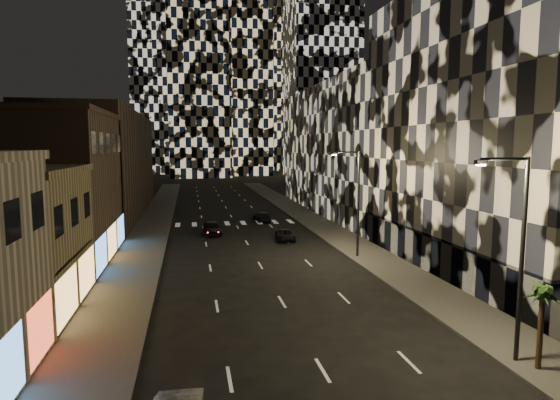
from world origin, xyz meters
name	(u,v)px	position (x,y,z in m)	size (l,w,h in m)	color
sidewalk_left	(152,225)	(-10.00, 50.00, 0.07)	(4.00, 120.00, 0.15)	#47443F
sidewalk_right	(313,220)	(10.00, 50.00, 0.07)	(4.00, 120.00, 0.15)	#47443F
curb_left	(170,225)	(-7.90, 50.00, 0.07)	(0.20, 120.00, 0.15)	#4C4C47
curb_right	(297,221)	(7.90, 50.00, 0.07)	(0.20, 120.00, 0.15)	#4C4C47
retail_brown	(46,190)	(-17.00, 33.50, 6.00)	(10.00, 15.00, 12.00)	#473628
retail_filler_left	(103,165)	(-17.00, 60.00, 7.00)	(10.00, 40.00, 14.00)	#473628
midrise_right	(527,127)	(20.00, 24.50, 11.00)	(16.00, 25.00, 22.00)	#232326
midrise_base	(429,253)	(12.30, 24.50, 1.50)	(0.60, 25.00, 3.00)	#383838
midrise_filler_right	(368,150)	(20.00, 57.00, 9.00)	(16.00, 40.00, 18.00)	#232326
tower_right_mid	(322,12)	(35.00, 135.00, 50.00)	(20.00, 20.00, 100.00)	black
tower_center_low	(198,18)	(-2.00, 140.00, 47.50)	(18.00, 18.00, 95.00)	black
streetlight_near	(518,245)	(8.35, 10.00, 5.35)	(2.55, 0.25, 9.00)	black
streetlight_far	(356,196)	(8.35, 30.00, 5.35)	(2.55, 0.25, 9.00)	black
car_dark_midlane	(212,228)	(-3.19, 42.82, 0.74)	(1.76, 4.36, 1.49)	black
car_dark_oncoming	(262,217)	(3.50, 50.70, 0.61)	(1.70, 4.19, 1.22)	black
car_dark_rightlane	(285,235)	(4.00, 38.36, 0.54)	(1.80, 3.90, 1.08)	black
palm_tree	(542,300)	(9.00, 9.13, 3.17)	(1.87, 1.84, 3.66)	#47331E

